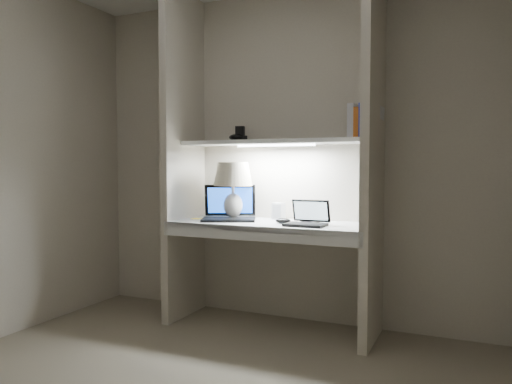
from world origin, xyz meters
The scene contains 17 objects.
back_wall centered at (0.00, 1.50, 1.25)m, with size 3.20×0.01×2.50m, color beige.
alcove_panel_left centered at (-0.73, 1.23, 1.25)m, with size 0.06×0.55×2.50m, color beige.
alcove_panel_right centered at (0.73, 1.23, 1.25)m, with size 0.06×0.55×2.50m, color beige.
desk centered at (0.00, 1.23, 0.75)m, with size 1.40×0.55×0.04m, color white.
desk_apron centered at (0.00, 0.96, 0.72)m, with size 1.46×0.03×0.10m, color silver.
shelf centered at (0.00, 1.32, 1.35)m, with size 1.40×0.36×0.03m, color silver.
strip_light centered at (0.00, 1.32, 1.33)m, with size 0.60×0.04×0.01m, color white.
table_lamp centered at (-0.33, 1.27, 1.06)m, with size 0.30×0.30×0.43m.
laptop_main centered at (-0.35, 1.25, 0.83)m, with size 0.49×0.46×0.26m.
laptop_netbook centered at (0.31, 1.15, 0.81)m, with size 0.27×0.24×0.17m.
speaker centered at (-0.02, 1.43, 0.83)m, with size 0.09×0.06×0.12m, color silver.
mouse centered at (0.12, 1.18, 0.79)m, with size 0.11×0.07×0.04m, color black.
cable_coil centered at (0.29, 1.30, 0.78)m, with size 0.11×0.11×0.01m, color black.
sticky_note centered at (-0.60, 1.21, 0.77)m, with size 0.08×0.08×0.00m, color yellow.
book_row centered at (0.65, 1.37, 1.48)m, with size 0.23×0.16×0.24m.
shelf_box centered at (-0.31, 1.36, 1.42)m, with size 0.07×0.05×0.11m, color black.
shelf_gadget centered at (-0.33, 1.35, 1.39)m, with size 0.13×0.09×0.05m, color black.
Camera 1 is at (1.37, -2.09, 1.18)m, focal length 35.00 mm.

